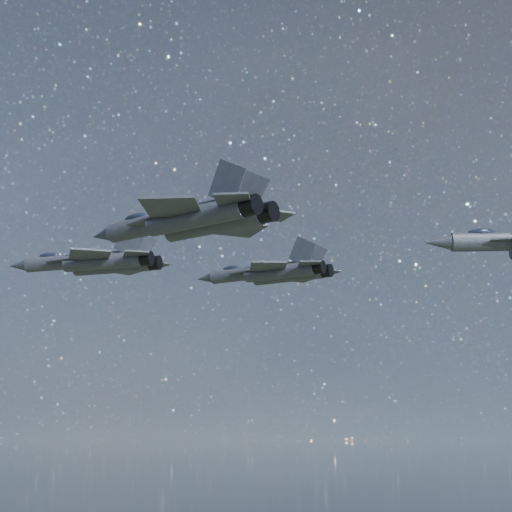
% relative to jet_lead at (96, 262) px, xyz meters
% --- Properties ---
extents(jet_lead, '(18.52, 13.10, 4.70)m').
position_rel_jet_lead_xyz_m(jet_lead, '(0.00, 0.00, 0.00)').
color(jet_lead, '#343741').
extents(jet_left, '(19.03, 13.18, 4.78)m').
position_rel_jet_lead_xyz_m(jet_left, '(14.43, 16.40, 1.11)').
color(jet_left, '#343741').
extents(jet_right, '(20.38, 13.81, 5.13)m').
position_rel_jet_lead_xyz_m(jet_right, '(17.48, -13.71, -0.67)').
color(jet_right, '#343741').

